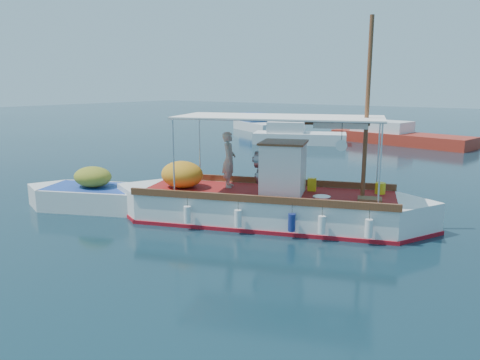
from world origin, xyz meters
The scene contains 6 objects.
ground centered at (0.00, 0.00, 0.00)m, with size 160.00×160.00×0.00m, color black.
fishing_caique centered at (-0.33, 0.67, 0.56)m, with size 9.83×5.29×6.38m.
dinghy centered at (-5.38, -1.05, 0.35)m, with size 6.34×3.78×1.69m.
bg_boat_nw centered at (-8.87, 18.75, 0.49)m, with size 7.02×4.84×1.80m.
bg_boat_n centered at (-2.90, 22.90, 0.49)m, with size 10.43×4.66×1.80m.
bg_boat_far_w centered at (-16.51, 25.25, 0.49)m, with size 6.49×5.08×1.80m.
Camera 1 is at (7.28, -11.51, 4.30)m, focal length 35.00 mm.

